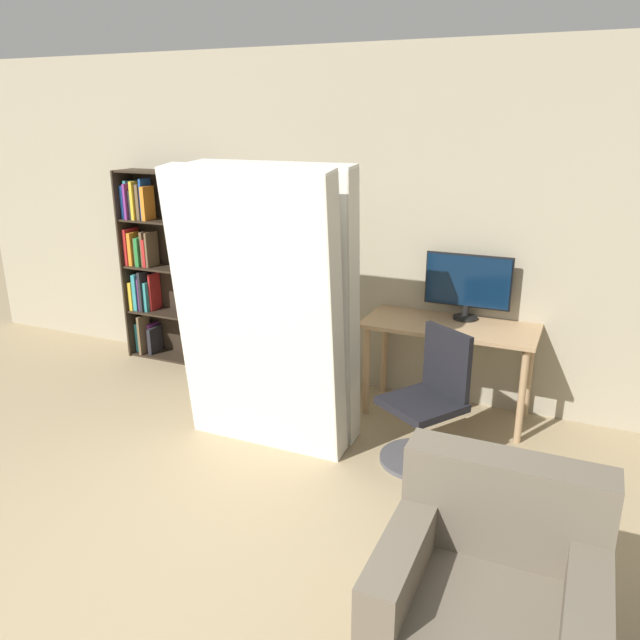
# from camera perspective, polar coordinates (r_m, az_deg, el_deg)

# --- Properties ---
(wall_back) EXTENTS (8.00, 0.06, 2.70)m
(wall_back) POSITION_cam_1_polar(r_m,az_deg,el_deg) (5.06, 2.76, 8.63)
(wall_back) COLOR tan
(wall_back) RESTS_ON ground
(desk) EXTENTS (1.25, 0.56, 0.73)m
(desk) POSITION_cam_1_polar(r_m,az_deg,el_deg) (4.71, 11.75, -1.61)
(desk) COLOR tan
(desk) RESTS_ON ground
(monitor) EXTENTS (0.64, 0.18, 0.49)m
(monitor) POSITION_cam_1_polar(r_m,az_deg,el_deg) (4.74, 13.36, 3.29)
(monitor) COLOR black
(monitor) RESTS_ON desk
(office_chair) EXTENTS (0.61, 0.61, 0.89)m
(office_chair) POSITION_cam_1_polar(r_m,az_deg,el_deg) (4.17, 9.81, -8.21)
(office_chair) COLOR #4C4C51
(office_chair) RESTS_ON ground
(bookshelf) EXTENTS (0.90, 0.29, 1.73)m
(bookshelf) POSITION_cam_1_polar(r_m,az_deg,el_deg) (5.92, -14.28, 4.82)
(bookshelf) COLOR #2D2319
(bookshelf) RESTS_ON ground
(mattress_near) EXTENTS (1.13, 0.40, 1.91)m
(mattress_near) POSITION_cam_1_polar(r_m,az_deg,el_deg) (4.05, -5.71, 0.38)
(mattress_near) COLOR silver
(mattress_near) RESTS_ON ground
(mattress_far) EXTENTS (1.13, 0.31, 1.91)m
(mattress_far) POSITION_cam_1_polar(r_m,az_deg,el_deg) (4.30, -3.80, 1.47)
(mattress_far) COLOR silver
(mattress_far) RESTS_ON ground
(armchair) EXTENTS (0.85, 0.80, 0.85)m
(armchair) POSITION_cam_1_polar(r_m,az_deg,el_deg) (2.85, 15.26, -23.62)
(armchair) COLOR #665B4C
(armchair) RESTS_ON ground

